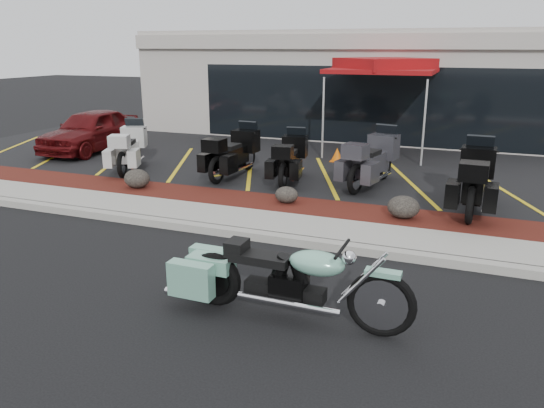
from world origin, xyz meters
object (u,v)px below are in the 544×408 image
at_px(hero_cruiser, 382,295).
at_px(touring_white, 136,141).
at_px(traffic_cone, 337,155).
at_px(popup_canopy, 384,67).
at_px(parked_car, 91,130).

bearing_deg(hero_cruiser, touring_white, 141.30).
bearing_deg(traffic_cone, hero_cruiser, -72.51).
xyz_separation_m(hero_cruiser, popup_canopy, (-1.99, 11.05, 2.26)).
xyz_separation_m(touring_white, parked_car, (-2.54, 1.17, 0.01)).
bearing_deg(popup_canopy, parked_car, -164.86).
relative_size(touring_white, traffic_cone, 5.66).
distance_m(hero_cruiser, traffic_cone, 9.71).
bearing_deg(parked_car, touring_white, -26.78).
height_order(touring_white, traffic_cone, touring_white).
distance_m(traffic_cone, popup_canopy, 3.19).
xyz_separation_m(hero_cruiser, parked_car, (-10.81, 7.97, 0.26)).
distance_m(touring_white, traffic_cone, 5.91).
xyz_separation_m(parked_car, popup_canopy, (8.82, 3.08, 2.00)).
height_order(hero_cruiser, parked_car, parked_car).
height_order(parked_car, popup_canopy, popup_canopy).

